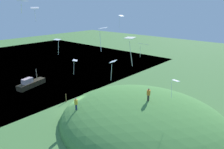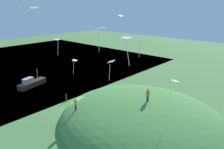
{
  "view_description": "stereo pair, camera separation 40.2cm",
  "coord_description": "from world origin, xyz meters",
  "px_view_note": "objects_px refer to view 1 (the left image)",
  "views": [
    {
      "loc": [
        23.33,
        -17.69,
        15.02
      ],
      "look_at": [
        2.64,
        5.84,
        4.82
      ],
      "focal_mm": 33.8,
      "sensor_mm": 36.0,
      "label": 1
    },
    {
      "loc": [
        23.63,
        -17.42,
        15.02
      ],
      "look_at": [
        2.64,
        5.84,
        4.82
      ],
      "focal_mm": 33.8,
      "sensor_mm": 36.0,
      "label": 2
    }
  ],
  "objects_px": {
    "kite_4": "(75,61)",
    "kite_7": "(35,9)",
    "kite_5": "(103,30)",
    "boat_on_lake": "(31,84)",
    "kite_3": "(130,40)",
    "kite_6": "(57,40)",
    "person_on_hilltop": "(149,93)",
    "kite_1": "(143,44)",
    "kite_11": "(113,63)",
    "person_with_child": "(76,103)",
    "mooring_post": "(66,98)",
    "kite_9": "(23,1)",
    "kite_10": "(175,82)",
    "kite_0": "(121,17)"
  },
  "relations": [
    {
      "from": "boat_on_lake",
      "to": "kite_3",
      "type": "bearing_deg",
      "value": 61.49
    },
    {
      "from": "kite_3",
      "to": "kite_6",
      "type": "relative_size",
      "value": 1.02
    },
    {
      "from": "kite_10",
      "to": "kite_11",
      "type": "distance_m",
      "value": 8.27
    },
    {
      "from": "kite_3",
      "to": "kite_10",
      "type": "distance_m",
      "value": 11.15
    },
    {
      "from": "kite_7",
      "to": "person_on_hilltop",
      "type": "bearing_deg",
      "value": 52.03
    },
    {
      "from": "person_with_child",
      "to": "kite_4",
      "type": "height_order",
      "value": "kite_4"
    },
    {
      "from": "kite_1",
      "to": "kite_9",
      "type": "xyz_separation_m",
      "value": [
        -5.48,
        -10.23,
        4.34
      ]
    },
    {
      "from": "kite_6",
      "to": "boat_on_lake",
      "type": "bearing_deg",
      "value": 166.09
    },
    {
      "from": "person_with_child",
      "to": "kite_9",
      "type": "height_order",
      "value": "kite_9"
    },
    {
      "from": "person_with_child",
      "to": "kite_7",
      "type": "distance_m",
      "value": 12.23
    },
    {
      "from": "kite_10",
      "to": "mooring_post",
      "type": "height_order",
      "value": "kite_10"
    },
    {
      "from": "kite_1",
      "to": "kite_11",
      "type": "xyz_separation_m",
      "value": [
        0.46,
        -5.51,
        -0.91
      ]
    },
    {
      "from": "kite_1",
      "to": "kite_4",
      "type": "bearing_deg",
      "value": -168.01
    },
    {
      "from": "person_with_child",
      "to": "kite_7",
      "type": "height_order",
      "value": "kite_7"
    },
    {
      "from": "boat_on_lake",
      "to": "mooring_post",
      "type": "distance_m",
      "value": 10.71
    },
    {
      "from": "kite_5",
      "to": "kite_9",
      "type": "height_order",
      "value": "kite_9"
    },
    {
      "from": "kite_5",
      "to": "kite_11",
      "type": "xyz_separation_m",
      "value": [
        0.9,
        0.32,
        -2.93
      ]
    },
    {
      "from": "kite_1",
      "to": "kite_5",
      "type": "relative_size",
      "value": 0.74
    },
    {
      "from": "person_with_child",
      "to": "kite_6",
      "type": "xyz_separation_m",
      "value": [
        -1.58,
        -0.98,
        7.93
      ]
    },
    {
      "from": "kite_6",
      "to": "kite_0",
      "type": "bearing_deg",
      "value": 48.87
    },
    {
      "from": "kite_5",
      "to": "mooring_post",
      "type": "distance_m",
      "value": 19.11
    },
    {
      "from": "person_with_child",
      "to": "mooring_post",
      "type": "xyz_separation_m",
      "value": [
        -6.74,
        3.3,
        -2.51
      ]
    },
    {
      "from": "kite_0",
      "to": "kite_1",
      "type": "relative_size",
      "value": 1.06
    },
    {
      "from": "mooring_post",
      "to": "kite_11",
      "type": "bearing_deg",
      "value": -18.87
    },
    {
      "from": "kite_7",
      "to": "kite_4",
      "type": "bearing_deg",
      "value": 103.07
    },
    {
      "from": "person_with_child",
      "to": "kite_0",
      "type": "height_order",
      "value": "kite_0"
    },
    {
      "from": "kite_4",
      "to": "kite_0",
      "type": "bearing_deg",
      "value": 27.36
    },
    {
      "from": "kite_4",
      "to": "kite_7",
      "type": "xyz_separation_m",
      "value": [
        1.34,
        -5.76,
        6.83
      ]
    },
    {
      "from": "kite_5",
      "to": "kite_3",
      "type": "bearing_deg",
      "value": -24.5
    },
    {
      "from": "person_on_hilltop",
      "to": "kite_1",
      "type": "relative_size",
      "value": 1.08
    },
    {
      "from": "kite_11",
      "to": "kite_7",
      "type": "bearing_deg",
      "value": -165.25
    },
    {
      "from": "kite_3",
      "to": "kite_11",
      "type": "relative_size",
      "value": 1.06
    },
    {
      "from": "kite_9",
      "to": "kite_5",
      "type": "bearing_deg",
      "value": 41.03
    },
    {
      "from": "person_on_hilltop",
      "to": "kite_3",
      "type": "xyz_separation_m",
      "value": [
        4.34,
        -10.1,
        8.33
      ]
    },
    {
      "from": "kite_7",
      "to": "kite_11",
      "type": "bearing_deg",
      "value": 14.75
    },
    {
      "from": "kite_6",
      "to": "kite_7",
      "type": "distance_m",
      "value": 4.72
    },
    {
      "from": "person_with_child",
      "to": "kite_4",
      "type": "xyz_separation_m",
      "value": [
        -2.13,
        1.87,
        4.74
      ]
    },
    {
      "from": "kite_1",
      "to": "kite_6",
      "type": "distance_m",
      "value": 10.08
    },
    {
      "from": "kite_11",
      "to": "person_with_child",
      "type": "bearing_deg",
      "value": 167.97
    },
    {
      "from": "kite_10",
      "to": "kite_11",
      "type": "xyz_separation_m",
      "value": [
        -2.88,
        -7.12,
        3.08
      ]
    },
    {
      "from": "kite_1",
      "to": "kite_4",
      "type": "distance_m",
      "value": 10.09
    },
    {
      "from": "kite_4",
      "to": "mooring_post",
      "type": "xyz_separation_m",
      "value": [
        -4.62,
        1.42,
        -7.25
      ]
    },
    {
      "from": "kite_5",
      "to": "boat_on_lake",
      "type": "bearing_deg",
      "value": 168.55
    },
    {
      "from": "person_with_child",
      "to": "kite_1",
      "type": "height_order",
      "value": "kite_1"
    },
    {
      "from": "boat_on_lake",
      "to": "person_with_child",
      "type": "relative_size",
      "value": 3.68
    },
    {
      "from": "kite_1",
      "to": "kite_6",
      "type": "bearing_deg",
      "value": -151.26
    },
    {
      "from": "kite_3",
      "to": "kite_11",
      "type": "height_order",
      "value": "kite_3"
    },
    {
      "from": "kite_3",
      "to": "kite_6",
      "type": "bearing_deg",
      "value": 166.75
    },
    {
      "from": "kite_0",
      "to": "person_on_hilltop",
      "type": "bearing_deg",
      "value": 20.49
    },
    {
      "from": "person_with_child",
      "to": "kite_6",
      "type": "distance_m",
      "value": 8.15
    }
  ]
}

